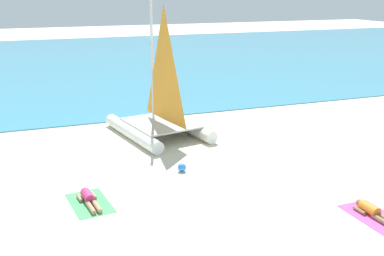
{
  "coord_description": "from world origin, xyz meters",
  "views": [
    {
      "loc": [
        -5.81,
        -10.85,
        6.27
      ],
      "look_at": [
        0.0,
        4.9,
        1.2
      ],
      "focal_mm": 43.64,
      "sensor_mm": 36.0,
      "label": 1
    }
  ],
  "objects_px": {
    "sailboat_white": "(160,115)",
    "sunbather_left": "(89,198)",
    "towel_left": "(90,203)",
    "towel_right": "(374,216)",
    "sunbather_right": "(373,211)",
    "beach_ball": "(182,167)"
  },
  "relations": [
    {
      "from": "beach_ball",
      "to": "sunbather_right",
      "type": "bearing_deg",
      "value": -51.45
    },
    {
      "from": "towel_right",
      "to": "sunbather_right",
      "type": "distance_m",
      "value": 0.14
    },
    {
      "from": "sailboat_white",
      "to": "sunbather_left",
      "type": "relative_size",
      "value": 4.02
    },
    {
      "from": "sunbather_left",
      "to": "sunbather_right",
      "type": "distance_m",
      "value": 8.35
    },
    {
      "from": "beach_ball",
      "to": "sunbather_left",
      "type": "bearing_deg",
      "value": -158.43
    },
    {
      "from": "towel_left",
      "to": "towel_right",
      "type": "height_order",
      "value": "same"
    },
    {
      "from": "sailboat_white",
      "to": "towel_right",
      "type": "relative_size",
      "value": 3.32
    },
    {
      "from": "sunbather_right",
      "to": "beach_ball",
      "type": "xyz_separation_m",
      "value": [
        -4.02,
        5.05,
        0.02
      ]
    },
    {
      "from": "towel_left",
      "to": "towel_right",
      "type": "bearing_deg",
      "value": -26.2
    },
    {
      "from": "sailboat_white",
      "to": "beach_ball",
      "type": "distance_m",
      "value": 4.46
    },
    {
      "from": "sunbather_left",
      "to": "towel_right",
      "type": "height_order",
      "value": "sunbather_left"
    },
    {
      "from": "sunbather_right",
      "to": "beach_ball",
      "type": "distance_m",
      "value": 6.46
    },
    {
      "from": "sunbather_right",
      "to": "sunbather_left",
      "type": "bearing_deg",
      "value": 151.88
    },
    {
      "from": "beach_ball",
      "to": "towel_right",
      "type": "bearing_deg",
      "value": -51.8
    },
    {
      "from": "sailboat_white",
      "to": "towel_left",
      "type": "xyz_separation_m",
      "value": [
        -3.94,
        -5.8,
        -0.93
      ]
    },
    {
      "from": "towel_left",
      "to": "beach_ball",
      "type": "height_order",
      "value": "beach_ball"
    },
    {
      "from": "towel_left",
      "to": "towel_right",
      "type": "distance_m",
      "value": 8.34
    },
    {
      "from": "towel_right",
      "to": "beach_ball",
      "type": "bearing_deg",
      "value": 128.2
    },
    {
      "from": "sunbather_right",
      "to": "towel_right",
      "type": "bearing_deg",
      "value": -90.0
    },
    {
      "from": "towel_left",
      "to": "sunbather_left",
      "type": "xyz_separation_m",
      "value": [
        -0.01,
        0.07,
        0.13
      ]
    },
    {
      "from": "sunbather_right",
      "to": "beach_ball",
      "type": "height_order",
      "value": "sunbather_right"
    },
    {
      "from": "towel_right",
      "to": "beach_ball",
      "type": "distance_m",
      "value": 6.51
    }
  ]
}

